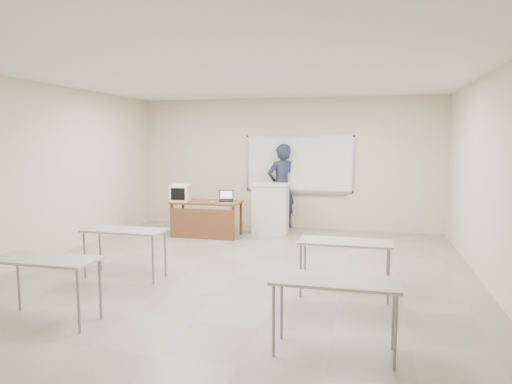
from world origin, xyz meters
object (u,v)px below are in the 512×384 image
(whiteboard, at_px, (299,164))
(laptop, at_px, (227,198))
(instructor_desk, at_px, (205,211))
(mouse, at_px, (213,202))
(podium, at_px, (271,208))
(crt_monitor, at_px, (180,193))
(presenter, at_px, (282,186))
(keyboard, at_px, (263,183))

(whiteboard, distance_m, laptop, 1.94)
(instructor_desk, relative_size, mouse, 15.84)
(podium, distance_m, laptop, 1.00)
(crt_monitor, relative_size, presenter, 0.22)
(instructor_desk, bearing_deg, mouse, -24.69)
(presenter, bearing_deg, keyboard, 32.09)
(instructor_desk, height_order, crt_monitor, crt_monitor)
(instructor_desk, relative_size, podium, 1.32)
(laptop, xyz_separation_m, presenter, (0.97, 1.12, 0.17))
(whiteboard, bearing_deg, mouse, -134.77)
(instructor_desk, xyz_separation_m, crt_monitor, (-0.55, -0.01, 0.38))
(mouse, height_order, keyboard, keyboard)
(podium, height_order, presenter, presenter)
(instructor_desk, distance_m, mouse, 0.31)
(crt_monitor, bearing_deg, laptop, 6.76)
(podium, xyz_separation_m, laptop, (-0.86, -0.45, 0.25))
(crt_monitor, bearing_deg, instructor_desk, -8.21)
(laptop, distance_m, mouse, 0.41)
(whiteboard, relative_size, instructor_desk, 1.71)
(podium, bearing_deg, whiteboard, 54.91)
(instructor_desk, relative_size, laptop, 4.81)
(whiteboard, bearing_deg, laptop, -138.13)
(crt_monitor, bearing_deg, keyboard, 10.52)
(crt_monitor, relative_size, keyboard, 1.00)
(laptop, distance_m, presenter, 1.49)
(instructor_desk, bearing_deg, laptop, 32.64)
(instructor_desk, bearing_deg, whiteboard, 39.24)
(keyboard, distance_m, presenter, 0.84)
(whiteboard, relative_size, keyboard, 5.67)
(whiteboard, xyz_separation_m, laptop, (-1.36, -1.21, -0.68))
(whiteboard, distance_m, instructor_desk, 2.48)
(podium, bearing_deg, keyboard, -143.36)
(crt_monitor, xyz_separation_m, laptop, (0.95, 0.28, -0.12))
(mouse, bearing_deg, whiteboard, 32.00)
(podium, height_order, laptop, podium)
(podium, xyz_separation_m, keyboard, (-0.15, -0.12, 0.56))
(podium, bearing_deg, mouse, -144.85)
(mouse, distance_m, presenter, 1.89)
(whiteboard, height_order, mouse, whiteboard)
(instructor_desk, distance_m, laptop, 0.54)
(crt_monitor, xyz_separation_m, presenter, (1.92, 1.40, 0.05))
(whiteboard, distance_m, crt_monitor, 2.80)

